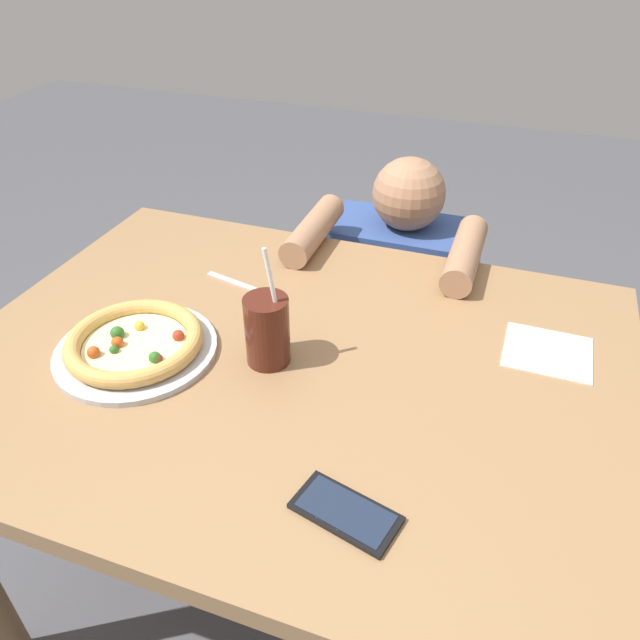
{
  "coord_description": "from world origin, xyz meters",
  "views": [
    {
      "loc": [
        0.35,
        -0.81,
        1.46
      ],
      "look_at": [
        0.03,
        0.09,
        0.78
      ],
      "focal_mm": 33.83,
      "sensor_mm": 36.0,
      "label": 1
    }
  ],
  "objects_px": {
    "drink_cup_colored": "(267,330)",
    "cell_phone": "(346,512)",
    "fork": "(248,287)",
    "pizza_near": "(135,344)",
    "diner_seated": "(397,322)"
  },
  "relations": [
    {
      "from": "drink_cup_colored",
      "to": "cell_phone",
      "type": "relative_size",
      "value": 1.44
    },
    {
      "from": "fork",
      "to": "pizza_near",
      "type": "bearing_deg",
      "value": -110.21
    },
    {
      "from": "cell_phone",
      "to": "diner_seated",
      "type": "bearing_deg",
      "value": 97.8
    },
    {
      "from": "pizza_near",
      "to": "drink_cup_colored",
      "type": "relative_size",
      "value": 1.28
    },
    {
      "from": "cell_phone",
      "to": "diner_seated",
      "type": "xyz_separation_m",
      "value": [
        -0.13,
        0.96,
        -0.35
      ]
    },
    {
      "from": "pizza_near",
      "to": "drink_cup_colored",
      "type": "distance_m",
      "value": 0.26
    },
    {
      "from": "pizza_near",
      "to": "drink_cup_colored",
      "type": "xyz_separation_m",
      "value": [
        0.24,
        0.06,
        0.05
      ]
    },
    {
      "from": "fork",
      "to": "diner_seated",
      "type": "xyz_separation_m",
      "value": [
        0.25,
        0.47,
        -0.35
      ]
    },
    {
      "from": "drink_cup_colored",
      "to": "cell_phone",
      "type": "bearing_deg",
      "value": -49.63
    },
    {
      "from": "fork",
      "to": "diner_seated",
      "type": "height_order",
      "value": "diner_seated"
    },
    {
      "from": "diner_seated",
      "to": "fork",
      "type": "bearing_deg",
      "value": -117.89
    },
    {
      "from": "pizza_near",
      "to": "drink_cup_colored",
      "type": "bearing_deg",
      "value": 14.76
    },
    {
      "from": "drink_cup_colored",
      "to": "fork",
      "type": "relative_size",
      "value": 1.17
    },
    {
      "from": "fork",
      "to": "diner_seated",
      "type": "distance_m",
      "value": 0.64
    },
    {
      "from": "pizza_near",
      "to": "cell_phone",
      "type": "xyz_separation_m",
      "value": [
        0.48,
        -0.21,
        -0.02
      ]
    }
  ]
}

